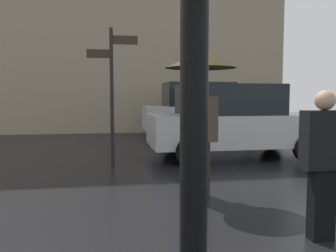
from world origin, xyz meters
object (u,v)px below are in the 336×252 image
Objects in this scene: parked_car_left at (233,121)px; street_signpost at (112,83)px; pedestrian_with_bag at (324,156)px; parked_car_right at (202,110)px; pedestrian_with_umbrella at (200,84)px.

street_signpost is (-3.00, -0.68, 0.88)m from parked_car_left.
street_signpost is (-2.14, 4.40, 0.90)m from pedestrian_with_bag.
pedestrian_with_bag is 4.98m from street_signpost.
parked_car_left is at bearing 101.77° from parked_car_right.
street_signpost reaches higher than pedestrian_with_bag.
parked_car_right is (1.21, 9.40, 0.10)m from pedestrian_with_bag.
pedestrian_with_umbrella is at bearing -64.02° from street_signpost.
street_signpost is at bearing 7.77° from parked_car_left.
street_signpost reaches higher than parked_car_left.
pedestrian_with_umbrella is 0.50× the size of parked_car_right.
parked_car_left is 0.98× the size of parked_car_right.
pedestrian_with_umbrella is at bearing 91.01° from parked_car_right.
parked_car_right is (2.09, 7.58, -0.71)m from pedestrian_with_umbrella.
parked_car_left is (0.86, 5.08, 0.02)m from pedestrian_with_bag.
parked_car_left reaches higher than pedestrian_with_bag.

